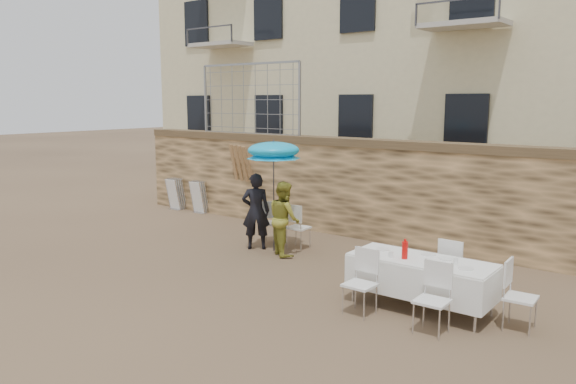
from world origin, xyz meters
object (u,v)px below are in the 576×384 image
Objects in this scene: soda_bottle at (405,250)px; chair_stack_right at (201,196)px; man_suit at (256,211)px; table_chair_back at (454,268)px; banquet_table at (421,262)px; chair_stack_left at (179,193)px; umbrella at (274,153)px; table_chair_front_right at (432,299)px; table_chair_side at (521,296)px; couple_chair_left at (273,222)px; couple_chair_right at (299,226)px; table_chair_front_left at (360,283)px; woman_dress at (284,218)px.

soda_bottle is 8.38m from chair_stack_right.
table_chair_back is at bearing 137.46° from man_suit.
chair_stack_left is (-8.81, 3.11, -0.27)m from banquet_table.
chair_stack_right is (-4.11, 1.88, -1.57)m from umbrella.
chair_stack_left is at bearing 180.00° from chair_stack_right.
chair_stack_right is at bearing 0.00° from chair_stack_left.
table_chair_back is at bearing 67.17° from soda_bottle.
soda_bottle is at bearing -20.73° from chair_stack_left.
umbrella is at bearing 154.73° from table_chair_front_right.
table_chair_side is at bearing -16.42° from chair_stack_left.
soda_bottle is 1.67m from table_chair_side.
table_chair_back is (4.40, -0.88, 0.00)m from couple_chair_left.
man_suit is 4.22m from chair_stack_right.
table_chair_back is 1.04× the size of chair_stack_left.
table_chair_side is (4.90, -1.58, 0.00)m from couple_chair_right.
umbrella is at bearing -24.59° from chair_stack_right.
chair_stack_right is (-3.71, 1.43, -0.02)m from couple_chair_left.
man_suit is 4.07m from table_chair_front_left.
table_chair_front_left is 1.00× the size of table_chair_side.
table_chair_front_right is at bearing 102.78° from table_chair_back.
chair_stack_right is at bearing -66.37° from man_suit.
chair_stack_left is at bearing 160.56° from banquet_table.
chair_stack_right reaches higher than banquet_table.
couple_chair_right is at bearing -11.52° from table_chair_back.
umbrella is 5.54m from table_chair_side.
woman_dress is 4.97m from table_chair_side.
chair_stack_left is at bearing 159.42° from umbrella.
umbrella is (-0.35, 0.10, 1.28)m from woman_dress.
banquet_table is 2.19× the size of table_chair_front_right.
table_chair_front_right is (4.70, -2.43, 0.00)m from couple_chair_left.
chair_stack_left is (-4.61, 1.43, -0.02)m from couple_chair_left.
table_chair_side is at bearing 136.81° from couple_chair_left.
woman_dress is 1.56× the size of table_chair_side.
couple_chair_right is 3.69× the size of soda_bottle.
table_chair_front_left is 1.10m from table_chair_front_right.
table_chair_front_left is at bearing 118.55° from couple_chair_left.
couple_chair_right is at bearing -52.05° from woman_dress.
couple_chair_left is at bearing 152.11° from table_chair_front_right.
soda_bottle is at bearing 96.22° from table_chair_side.
banquet_table is 8.50m from chair_stack_right.
chair_stack_right is at bearing 153.92° from table_chair_front_left.
table_chair_back is 8.43m from chair_stack_right.
banquet_table is (4.20, -1.13, -0.07)m from man_suit.
umbrella is 2.23× the size of couple_chair_left.
soda_bottle is (4.00, -1.83, 0.43)m from couple_chair_left.
table_chair_front_left is 1.00× the size of table_chair_back.
table_chair_front_right is (4.30, -1.98, -1.55)m from umbrella.
man_suit is 0.64m from couple_chair_left.
soda_bottle is 0.27× the size of table_chair_side.
couple_chair_left is 3.69× the size of soda_bottle.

